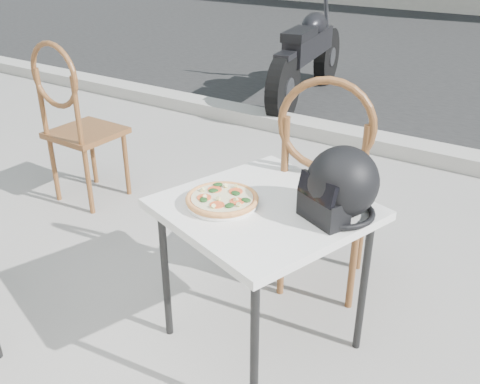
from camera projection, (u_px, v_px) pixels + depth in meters
The scene contains 10 objects.
ground at pixel (110, 383), 2.15m from camera, with size 80.00×80.00×0.00m, color gray.
street_asphalt at pixel (479, 58), 7.39m from camera, with size 30.00×8.00×0.00m, color black.
curb at pixel (376, 142), 4.37m from camera, with size 30.00×0.25×0.12m, color #A5A29A.
cafe_table_main at pixel (264, 219), 2.10m from camera, with size 0.90×0.90×0.68m.
plate at pixel (222, 203), 2.07m from camera, with size 0.33×0.33×0.02m.
pizza at pixel (222, 199), 2.07m from camera, with size 0.33×0.33×0.04m.
helmet at pixel (340, 187), 1.95m from camera, with size 0.35×0.36×0.27m.
cafe_chair_main at pixel (326, 178), 2.44m from camera, with size 0.52×0.52×1.11m.
cafe_chair_side at pixel (74, 116), 3.31m from camera, with size 0.42×0.42×1.07m.
motorcycle at pixel (308, 56), 5.42m from camera, with size 0.58×2.07×1.04m.
Camera 1 is at (1.30, -1.03, 1.66)m, focal length 40.00 mm.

